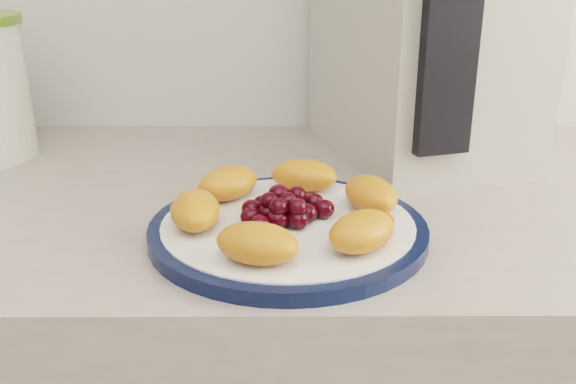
{
  "coord_description": "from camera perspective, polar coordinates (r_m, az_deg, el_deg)",
  "views": [
    {
      "loc": [
        0.09,
        0.45,
        1.18
      ],
      "look_at": [
        0.09,
        1.06,
        0.95
      ],
      "focal_mm": 40.0,
      "sensor_mm": 36.0,
      "label": 1
    }
  ],
  "objects": [
    {
      "name": "plate_rim",
      "position": [
        0.67,
        0.0,
        -3.4
      ],
      "size": [
        0.29,
        0.29,
        0.01
      ],
      "primitive_type": "cylinder",
      "color": "black",
      "rests_on": "counter"
    },
    {
      "name": "appliance_panel",
      "position": [
        0.76,
        14.21,
        14.0
      ],
      "size": [
        0.07,
        0.04,
        0.29
      ],
      "primitive_type": "cube",
      "rotation": [
        0.0,
        0.0,
        0.29
      ],
      "color": "black",
      "rests_on": "appliance_body"
    },
    {
      "name": "plate_face",
      "position": [
        0.67,
        0.0,
        -3.32
      ],
      "size": [
        0.26,
        0.26,
        0.02
      ],
      "primitive_type": "cylinder",
      "color": "white",
      "rests_on": "counter"
    },
    {
      "name": "appliance_body",
      "position": [
        0.92,
        12.05,
        14.97
      ],
      "size": [
        0.3,
        0.36,
        0.39
      ],
      "primitive_type": "cube",
      "rotation": [
        0.0,
        0.0,
        0.29
      ],
      "color": "#B1AA9B",
      "rests_on": "counter"
    },
    {
      "name": "fruit_plate",
      "position": [
        0.66,
        0.02,
        -1.18
      ],
      "size": [
        0.25,
        0.25,
        0.04
      ],
      "color": "#CE601E",
      "rests_on": "plate_face"
    }
  ]
}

